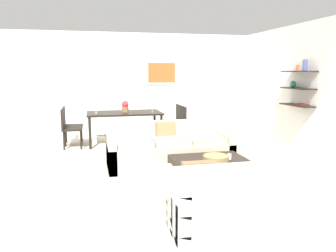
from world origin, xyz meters
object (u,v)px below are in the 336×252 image
sofa_beige (169,150)px  loveseat_white (233,198)px  wine_glass_left_near (96,108)px  coffee_table (211,172)px  wine_glass_left_far (96,107)px  dining_chair_left_far (69,123)px  dining_chair_left_near (68,126)px  candle_jar (229,157)px  dining_table (124,115)px  dining_chair_right_far (174,120)px  wine_glass_right_near (152,108)px  dining_chair_right_near (179,122)px  decorative_bowl (216,158)px  centerpiece_vase (125,106)px

sofa_beige → loveseat_white: 2.48m
wine_glass_left_near → coffee_table: bearing=-62.5°
sofa_beige → wine_glass_left_far: 2.58m
loveseat_white → wine_glass_left_near: bearing=107.6°
dining_chair_left_far → wine_glass_left_far: wine_glass_left_far is taller
sofa_beige → dining_chair_left_near: bearing=135.2°
candle_jar → dining_table: bearing=111.0°
loveseat_white → dining_chair_right_far: 4.79m
coffee_table → wine_glass_right_near: wine_glass_right_near is taller
sofa_beige → dining_chair_right_near: 1.98m
wine_glass_left_far → dining_chair_left_near: bearing=-151.5°
dining_chair_right_near → loveseat_white: bearing=-96.8°
dining_chair_left_far → wine_glass_right_near: 1.98m
candle_jar → dining_chair_right_near: 3.05m
dining_chair_right_near → dining_table: bearing=170.3°
dining_table → dining_chair_left_near: (-1.27, -0.22, -0.18)m
dining_chair_left_near → wine_glass_right_near: size_ratio=5.69×
dining_chair_right_near → wine_glass_right_near: bearing=171.0°
dining_chair_left_near → wine_glass_left_near: (0.62, 0.10, 0.37)m
dining_chair_right_near → dining_chair_left_far: 2.58m
dining_chair_right_far → wine_glass_left_near: 1.99m
sofa_beige → candle_jar: bearing=-61.2°
decorative_bowl → dining_chair_left_far: dining_chair_left_far is taller
dining_chair_left_near → dining_chair_right_far: bearing=9.7°
dining_chair_right_far → coffee_table: bearing=-94.8°
dining_chair_left_far → centerpiece_vase: (1.29, -0.22, 0.38)m
dining_chair_right_far → wine_glass_right_near: size_ratio=5.69×
wine_glass_right_near → wine_glass_left_far: wine_glass_left_far is taller
decorative_bowl → dining_chair_left_near: size_ratio=0.44×
coffee_table → wine_glass_left_far: bearing=115.8°
decorative_bowl → wine_glass_left_near: 3.62m
loveseat_white → candle_jar: bearing=68.5°
wine_glass_left_near → dining_chair_right_near: bearing=-2.9°
decorative_bowl → dining_chair_right_near: size_ratio=0.44×
dining_chair_right_far → dining_chair_left_far: (-2.54, 0.00, 0.00)m
dining_chair_right_near → centerpiece_vase: (-1.25, 0.21, 0.38)m
dining_chair_right_near → dining_chair_left_near: 2.54m
coffee_table → centerpiece_vase: centerpiece_vase is taller
centerpiece_vase → dining_chair_left_near: bearing=-170.7°
dining_table → wine_glass_left_far: wine_glass_left_far is taller
dining_chair_left_near → wine_glass_left_far: bearing=28.5°
sofa_beige → dining_table: size_ratio=1.29×
wine_glass_right_near → wine_glass_left_far: (-1.30, 0.24, 0.01)m
centerpiece_vase → wine_glass_right_near: bearing=-10.2°
dining_chair_right_near → wine_glass_left_far: wine_glass_left_far is taller
wine_glass_right_near → wine_glass_left_near: bearing=180.0°
dining_chair_left_near → loveseat_white: bearing=-64.9°
dining_chair_left_near → candle_jar: bearing=-50.4°
decorative_bowl → dining_chair_left_far: (-2.30, 3.51, 0.08)m
dining_chair_left_near → wine_glass_left_far: size_ratio=5.48×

